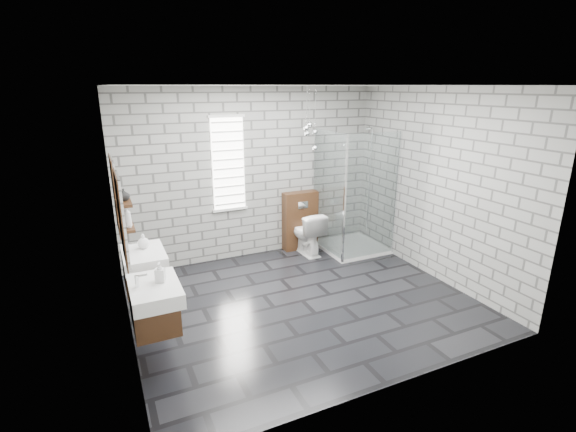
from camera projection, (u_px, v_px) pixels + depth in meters
floor at (302, 301)px, 5.47m from camera, size 4.20×3.60×0.02m
ceiling at (305, 84)px, 4.66m from camera, size 4.20×3.60×0.02m
wall_back at (252, 174)px, 6.63m from camera, size 4.20×0.02×2.70m
wall_front at (401, 254)px, 3.49m from camera, size 4.20×0.02×2.70m
wall_left at (118, 225)px, 4.22m from camera, size 0.02×3.60×2.70m
wall_right at (436, 185)px, 5.91m from camera, size 0.02×3.60×2.70m
vanity_left at (151, 294)px, 4.07m from camera, size 0.47×0.70×1.57m
vanity_right at (140, 259)px, 4.87m from camera, size 0.47×0.70×1.57m
shelf_lower at (127, 228)px, 4.22m from camera, size 0.14×0.30×0.03m
shelf_upper at (124, 203)px, 4.14m from camera, size 0.14×0.30×0.03m
window at (228, 164)px, 6.39m from camera, size 0.56×0.05×1.48m
cistern_panel at (300, 220)px, 7.11m from camera, size 0.60×0.20×1.00m
flush_plate at (303, 205)px, 6.93m from camera, size 0.18×0.01×0.12m
shower_enclosure at (351, 224)px, 6.94m from camera, size 1.00×1.00×2.03m
pendant_cluster at (310, 133)px, 6.38m from camera, size 0.28×0.23×0.97m
toilet at (307, 233)px, 6.94m from camera, size 0.43×0.72×0.72m
soap_bottle_a at (160, 272)px, 4.08m from camera, size 0.12×0.12×0.20m
soap_bottle_b at (143, 241)px, 4.93m from camera, size 0.16×0.16×0.18m
soap_bottle_c at (127, 217)px, 4.16m from camera, size 0.09×0.09×0.22m
vase at (124, 195)px, 4.17m from camera, size 0.15×0.15×0.12m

